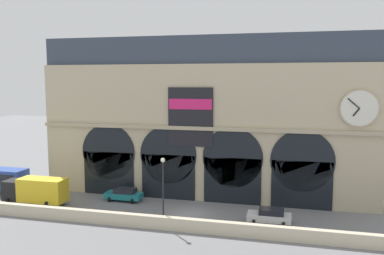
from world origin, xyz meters
name	(u,v)px	position (x,y,z in m)	size (l,w,h in m)	color
ground_plane	(189,214)	(0.00, 0.00, 0.00)	(200.00, 200.00, 0.00)	slate
quay_parapet_wall	(177,224)	(0.00, -4.83, 0.64)	(90.00, 0.70, 1.27)	beige
station_building	(204,120)	(0.02, 7.23, 9.56)	(40.79, 4.89, 19.70)	#BCAD8C
box_truck_west	(36,190)	(-18.29, -0.83, 1.70)	(7.50, 2.91, 3.12)	black
car_midwest	(124,194)	(-8.84, 2.88, 0.80)	(4.40, 2.22, 1.55)	#19727A
car_mideast	(270,216)	(8.60, -0.72, 0.80)	(4.40, 2.22, 1.55)	white
street_lamp_quayside	(163,183)	(-1.63, -4.03, 4.41)	(0.44, 0.44, 6.90)	black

